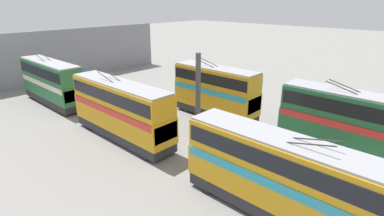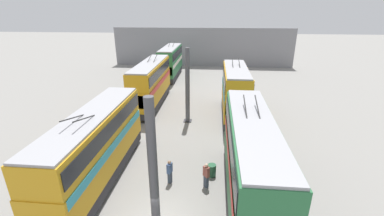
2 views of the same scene
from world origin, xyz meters
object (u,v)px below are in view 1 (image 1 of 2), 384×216
(bus_right_mid, at_px, (121,108))
(person_by_left_row, at_px, (326,156))
(bus_left_far, at_px, (216,89))
(bus_right_far, at_px, (51,80))
(bus_left_near, at_px, (357,124))
(person_aisle_midway, at_px, (310,169))
(bus_right_near, at_px, (281,174))
(oil_drum, at_px, (310,155))

(bus_right_mid, height_order, person_by_left_row, bus_right_mid)
(bus_left_far, height_order, bus_right_far, bus_left_far)
(bus_left_near, bearing_deg, bus_left_far, 0.00)
(bus_left_near, height_order, bus_right_far, bus_left_near)
(person_aisle_midway, bearing_deg, bus_left_far, 86.17)
(bus_right_near, relative_size, bus_right_mid, 1.00)
(bus_left_far, xyz_separation_m, bus_right_near, (-12.23, 9.69, -0.22))
(person_by_left_row, distance_m, oil_drum, 1.37)
(bus_right_near, relative_size, bus_right_far, 1.06)
(bus_right_near, height_order, person_by_left_row, bus_right_near)
(bus_left_near, bearing_deg, person_aisle_midway, 75.80)
(bus_right_far, distance_m, person_aisle_midway, 28.93)
(oil_drum, bearing_deg, bus_right_far, 15.32)
(person_aisle_midway, bearing_deg, person_by_left_row, 13.04)
(bus_left_near, relative_size, person_aisle_midway, 6.67)
(bus_left_near, height_order, person_aisle_midway, bus_left_near)
(bus_right_far, bearing_deg, person_aisle_midway, -170.52)
(bus_right_mid, distance_m, bus_right_far, 13.73)
(bus_right_near, xyz_separation_m, oil_drum, (1.13, -7.52, -2.34))
(person_by_left_row, bearing_deg, oil_drum, -148.99)
(bus_right_mid, xyz_separation_m, person_by_left_row, (-14.96, -7.18, -2.00))
(bus_right_mid, xyz_separation_m, bus_right_far, (13.73, 0.00, -0.04))
(person_aisle_midway, bearing_deg, bus_right_near, -160.21)
(oil_drum, bearing_deg, person_by_left_row, 164.41)
(oil_drum, bearing_deg, bus_left_near, -136.09)
(bus_left_near, distance_m, person_aisle_midway, 5.52)
(bus_left_near, relative_size, oil_drum, 12.97)
(bus_right_mid, distance_m, oil_drum, 15.85)
(bus_right_near, relative_size, person_by_left_row, 6.57)
(bus_left_near, relative_size, bus_right_mid, 0.99)
(bus_right_mid, relative_size, oil_drum, 13.15)
(bus_left_near, height_order, bus_left_far, bus_left_near)
(bus_right_far, xyz_separation_m, person_aisle_midway, (-28.47, -4.76, -1.99))
(bus_left_near, xyz_separation_m, bus_right_far, (29.72, 9.69, -0.12))
(bus_left_far, relative_size, oil_drum, 10.81)
(bus_left_far, xyz_separation_m, oil_drum, (-11.10, 2.17, -2.56))
(oil_drum, bearing_deg, bus_right_mid, 28.72)
(person_aisle_midway, xyz_separation_m, oil_drum, (1.01, -2.76, -0.46))
(bus_left_far, xyz_separation_m, person_by_left_row, (-12.34, 2.52, -2.07))
(oil_drum, bearing_deg, bus_left_far, -11.08)
(bus_left_far, bearing_deg, person_by_left_row, 168.46)
(bus_right_far, relative_size, person_aisle_midway, 6.41)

